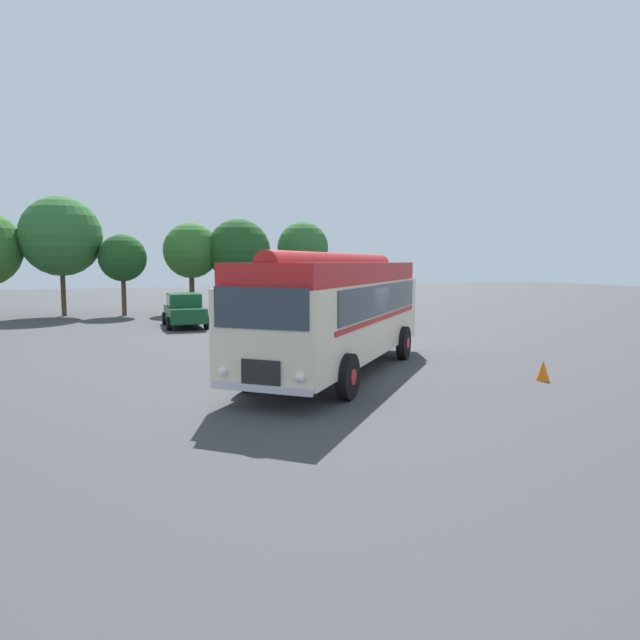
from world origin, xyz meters
The scene contains 12 objects.
ground_plane centered at (0.00, 0.00, 0.00)m, with size 120.00×120.00×0.00m, color #3D3D3F.
vintage_bus centered at (-0.37, 0.18, 1.89)m, with size 8.54×9.15×3.49m.
car_near_left centered at (-2.97, 13.88, 0.85)m, with size 2.03×4.24×1.66m.
car_mid_left centered at (0.17, 14.47, 0.85)m, with size 1.98×4.21×1.66m.
car_mid_right centered at (2.83, 14.28, 0.85)m, with size 2.17×4.30×1.66m.
car_far_right centered at (5.38, 14.61, 0.85)m, with size 2.17×4.31×1.66m.
tree_left_of_centre centered at (-8.97, 22.42, 4.83)m, with size 4.71×4.71×7.10m.
tree_centre centered at (-5.55, 21.26, 3.42)m, with size 2.82×2.82×4.88m.
tree_right_of_centre centered at (-1.48, 22.09, 3.98)m, with size 3.51×3.51×5.71m.
tree_far_right centered at (1.59, 21.31, 3.93)m, with size 4.07×4.07×5.97m.
tree_extra_right centered at (6.38, 22.59, 4.17)m, with size 3.54×3.54×6.00m.
traffic_cone centered at (4.41, -2.91, 0.28)m, with size 0.36×0.36×0.55m, color orange.
Camera 1 is at (-6.77, -15.05, 3.23)m, focal length 32.00 mm.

